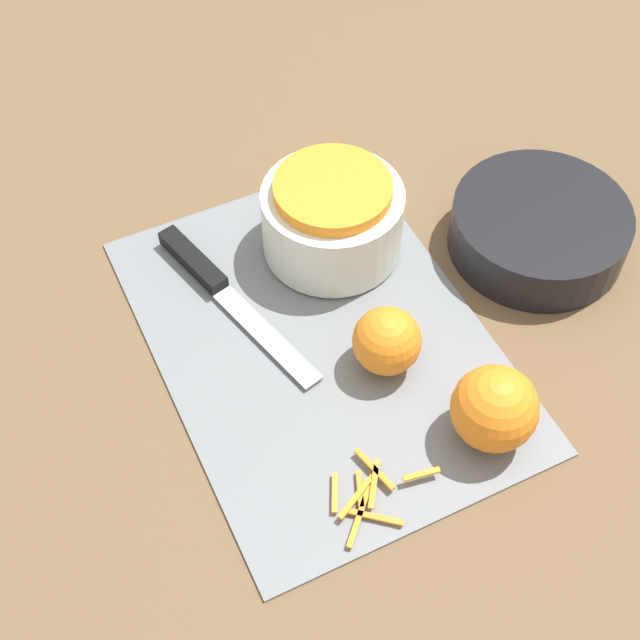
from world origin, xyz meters
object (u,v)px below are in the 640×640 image
(bowl_dark, at_px, (539,229))
(orange_right, at_px, (495,409))
(knife, at_px, (210,277))
(bowl_speckled, at_px, (332,216))
(orange_left, at_px, (387,341))

(bowl_dark, xyz_separation_m, orange_right, (0.18, -0.17, 0.02))
(knife, xyz_separation_m, orange_right, (0.28, 0.16, 0.03))
(knife, distance_m, orange_right, 0.32)
(bowl_dark, bearing_deg, orange_right, -44.13)
(bowl_speckled, height_order, bowl_dark, bowl_speckled)
(bowl_dark, relative_size, orange_left, 2.82)
(knife, xyz_separation_m, orange_left, (0.17, 0.12, 0.03))
(bowl_speckled, xyz_separation_m, bowl_dark, (0.09, 0.20, -0.02))
(bowl_speckled, relative_size, bowl_dark, 0.79)
(bowl_speckled, distance_m, orange_right, 0.27)
(bowl_speckled, relative_size, knife, 0.60)
(bowl_speckled, distance_m, bowl_dark, 0.22)
(bowl_dark, distance_m, knife, 0.35)
(knife, height_order, orange_right, orange_right)
(bowl_dark, relative_size, orange_right, 2.37)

